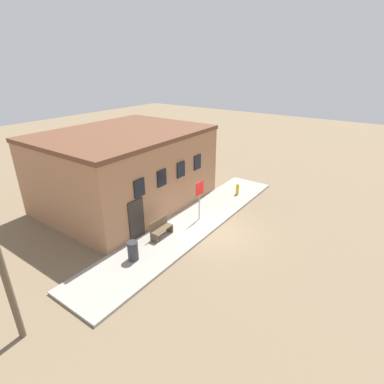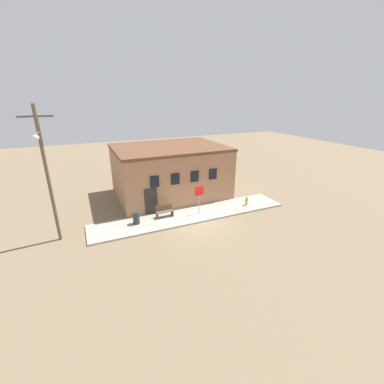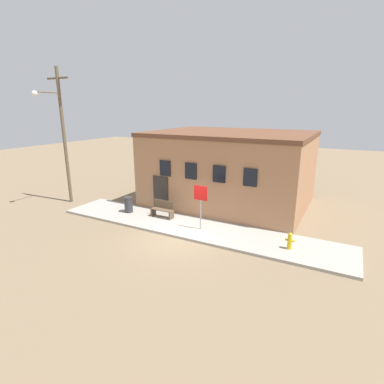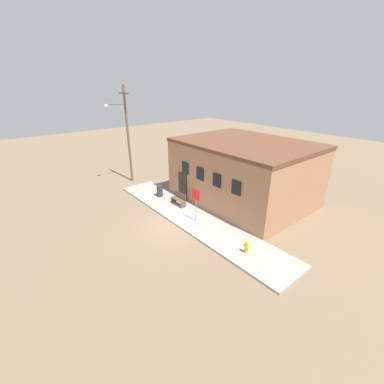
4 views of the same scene
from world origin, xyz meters
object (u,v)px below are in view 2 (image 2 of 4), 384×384
(bench, at_px, (164,211))
(utility_pole, at_px, (47,172))
(stop_sign, at_px, (199,194))
(fire_hydrant, at_px, (247,201))
(trash_bin, at_px, (136,218))

(bench, bearing_deg, utility_pole, -177.50)
(stop_sign, distance_m, utility_pole, 10.32)
(fire_hydrant, height_order, stop_sign, stop_sign)
(fire_hydrant, relative_size, trash_bin, 0.83)
(fire_hydrant, distance_m, utility_pole, 14.90)
(stop_sign, distance_m, trash_bin, 5.03)
(bench, xyz_separation_m, utility_pole, (-7.24, -0.32, 4.07))
(utility_pole, bearing_deg, stop_sign, -1.53)
(bench, relative_size, utility_pole, 0.15)
(bench, distance_m, utility_pole, 8.31)
(bench, xyz_separation_m, trash_bin, (-2.23, -0.26, 0.02))
(stop_sign, height_order, trash_bin, stop_sign)
(stop_sign, height_order, utility_pole, utility_pole)
(trash_bin, bearing_deg, utility_pole, -179.41)
(fire_hydrant, distance_m, stop_sign, 4.57)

